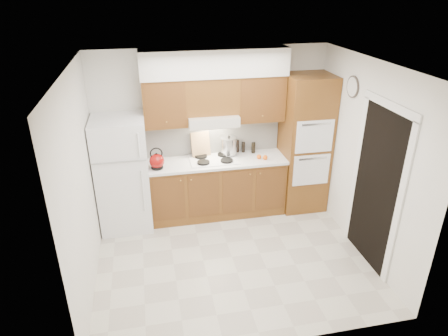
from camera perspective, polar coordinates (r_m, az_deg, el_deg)
name	(u,v)px	position (r m, az deg, el deg)	size (l,w,h in m)	color
floor	(232,257)	(5.64, 1.13, -12.57)	(3.60, 3.60, 0.00)	beige
ceiling	(234,66)	(4.54, 1.41, 14.37)	(3.60, 3.60, 0.00)	white
wall_back	(212,132)	(6.31, -1.75, 5.23)	(3.60, 0.02, 2.60)	white
wall_left	(81,186)	(4.92, -19.70, -2.37)	(0.02, 3.00, 2.60)	white
wall_right	(365,160)	(5.60, 19.53, 1.06)	(0.02, 3.00, 2.60)	white
fridge	(123,174)	(6.08, -14.25, -0.88)	(0.75, 0.72, 1.72)	white
base_cabinets	(217,188)	(6.39, -0.97, -2.85)	(2.11, 0.60, 0.90)	brown
countertop	(217,161)	(6.17, -0.98, 0.96)	(2.13, 0.62, 0.04)	white
backsplash	(214,137)	(6.33, -1.50, 4.52)	(2.11, 0.03, 0.56)	white
oven_cabinet	(305,144)	(6.48, 11.45, 3.37)	(0.70, 0.65, 2.20)	brown
upper_cab_left	(165,103)	(5.91, -8.47, 9.18)	(0.63, 0.33, 0.70)	brown
upper_cab_right	(260,98)	(6.15, 5.13, 9.97)	(0.73, 0.33, 0.70)	brown
range_hood	(213,119)	(6.01, -1.65, 6.96)	(0.75, 0.45, 0.15)	silver
upper_cab_over_hood	(212,95)	(5.96, -1.80, 10.33)	(0.75, 0.33, 0.55)	brown
soffit	(215,63)	(5.85, -1.33, 14.82)	(2.13, 0.36, 0.40)	silver
cooktop	(214,160)	(6.17, -1.47, 1.22)	(0.74, 0.50, 0.01)	white
doorway	(376,189)	(5.43, 20.84, -2.85)	(0.02, 0.90, 2.10)	black
wall_clock	(353,87)	(5.78, 17.92, 10.97)	(0.30, 0.30, 0.02)	#3F3833
kettle	(157,161)	(5.92, -9.58, 0.98)	(0.22, 0.22, 0.22)	maroon
cutting_board	(201,144)	(6.24, -3.34, 3.40)	(0.30, 0.02, 0.39)	tan
stock_pot	(229,146)	(6.28, 0.69, 3.19)	(0.25, 0.25, 0.26)	#B4B5B9
condiment_a	(237,146)	(6.43, 1.93, 3.14)	(0.06, 0.06, 0.20)	black
condiment_b	(243,147)	(6.44, 2.79, 3.00)	(0.05, 0.05, 0.17)	black
condiment_c	(253,148)	(6.42, 4.22, 2.91)	(0.06, 0.06, 0.18)	black
orange_near	(265,157)	(6.20, 5.90, 1.52)	(0.07, 0.07, 0.07)	#FF5E0D
orange_far	(259,157)	(6.22, 5.02, 1.62)	(0.07, 0.07, 0.07)	#DD570B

